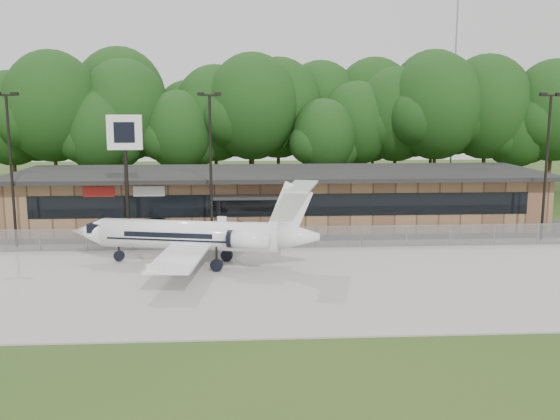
{
  "coord_description": "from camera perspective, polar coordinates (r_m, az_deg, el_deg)",
  "views": [
    {
      "loc": [
        -2.88,
        -25.08,
        9.5
      ],
      "look_at": [
        -0.64,
        12.0,
        3.15
      ],
      "focal_mm": 40.0,
      "sensor_mm": 36.0,
      "label": 1
    }
  ],
  "objects": [
    {
      "name": "ground",
      "position": [
        26.98,
        2.96,
        -10.93
      ],
      "size": [
        160.0,
        160.0,
        0.0
      ],
      "primitive_type": "plane",
      "color": "#2D4B1B",
      "rests_on": "ground"
    },
    {
      "name": "apron",
      "position": [
        34.53,
        1.48,
        -6.2
      ],
      "size": [
        64.0,
        18.0,
        0.08
      ],
      "primitive_type": "cube",
      "color": "#9E9B93",
      "rests_on": "ground"
    },
    {
      "name": "parking_lot",
      "position": [
        45.67,
        0.24,
        -2.27
      ],
      "size": [
        50.0,
        9.0,
        0.06
      ],
      "primitive_type": "cube",
      "color": "#383835",
      "rests_on": "ground"
    },
    {
      "name": "terminal",
      "position": [
        49.65,
        -0.09,
        1.22
      ],
      "size": [
        41.0,
        11.65,
        4.3
      ],
      "color": "#926F49",
      "rests_on": "ground"
    },
    {
      "name": "fence",
      "position": [
        41.12,
        0.64,
        -2.55
      ],
      "size": [
        46.0,
        0.04,
        1.52
      ],
      "color": "gray",
      "rests_on": "ground"
    },
    {
      "name": "treeline",
      "position": [
        67.18,
        -1.0,
        7.99
      ],
      "size": [
        72.0,
        12.0,
        15.0
      ],
      "primitive_type": null,
      "color": "#123511",
      "rests_on": "ground"
    },
    {
      "name": "radio_mast",
      "position": [
        77.26,
        15.66,
        11.58
      ],
      "size": [
        0.2,
        0.2,
        25.0
      ],
      "primitive_type": "cylinder",
      "color": "gray",
      "rests_on": "ground"
    },
    {
      "name": "light_pole_left",
      "position": [
        44.39,
        -23.42,
        4.35
      ],
      "size": [
        1.55,
        0.3,
        10.23
      ],
      "color": "black",
      "rests_on": "ground"
    },
    {
      "name": "light_pole_mid",
      "position": [
        41.79,
        -6.37,
        4.8
      ],
      "size": [
        1.55,
        0.3,
        10.23
      ],
      "color": "black",
      "rests_on": "ground"
    },
    {
      "name": "light_pole_right",
      "position": [
        46.67,
        23.22,
        4.59
      ],
      "size": [
        1.55,
        0.3,
        10.23
      ],
      "color": "black",
      "rests_on": "ground"
    },
    {
      "name": "business_jet",
      "position": [
        36.84,
        -7.42,
        -2.41
      ],
      "size": [
        15.1,
        13.58,
        5.11
      ],
      "rotation": [
        0.0,
        0.0,
        -0.22
      ],
      "color": "white",
      "rests_on": "ground"
    },
    {
      "name": "suv",
      "position": [
        45.15,
        -10.7,
        -1.66
      ],
      "size": [
        5.49,
        2.83,
        1.48
      ],
      "primitive_type": "imported",
      "rotation": [
        0.0,
        0.0,
        1.5
      ],
      "color": "#2E2E31",
      "rests_on": "ground"
    },
    {
      "name": "pole_sign",
      "position": [
        42.68,
        -13.98,
        5.68
      ],
      "size": [
        2.3,
        0.32,
        8.78
      ],
      "rotation": [
        0.0,
        0.0,
        0.02
      ],
      "color": "black",
      "rests_on": "ground"
    }
  ]
}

